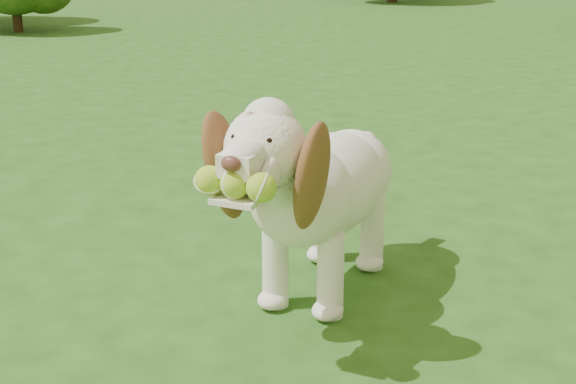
# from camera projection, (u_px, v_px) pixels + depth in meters

# --- Properties ---
(ground) EXTENTS (80.00, 80.00, 0.00)m
(ground) POSITION_uv_depth(u_px,v_px,m) (335.00, 295.00, 3.19)
(ground) COLOR #234614
(ground) RESTS_ON ground
(dog) EXTENTS (0.73, 1.33, 0.88)m
(dog) POSITION_uv_depth(u_px,v_px,m) (317.00, 183.00, 3.04)
(dog) COLOR white
(dog) RESTS_ON ground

